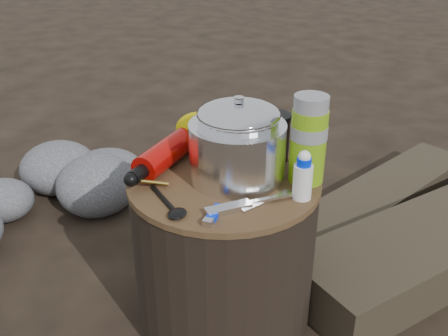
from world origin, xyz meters
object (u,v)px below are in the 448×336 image
(camping_pot, at_px, (238,140))
(stump, at_px, (224,251))
(fuel_bottle, at_px, (167,153))
(travel_mug, at_px, (274,137))
(thermos, at_px, (308,140))

(camping_pot, bearing_deg, stump, -134.02)
(fuel_bottle, distance_m, travel_mug, 0.29)
(camping_pot, bearing_deg, thermos, 12.76)
(fuel_bottle, relative_size, travel_mug, 2.33)
(camping_pot, distance_m, fuel_bottle, 0.21)
(stump, bearing_deg, camping_pot, 45.98)
(camping_pot, relative_size, travel_mug, 1.58)
(stump, xyz_separation_m, thermos, (0.19, 0.07, 0.34))
(stump, distance_m, travel_mug, 0.34)
(stump, height_order, travel_mug, travel_mug)
(fuel_bottle, bearing_deg, thermos, 12.77)
(travel_mug, bearing_deg, thermos, -38.91)
(stump, relative_size, fuel_bottle, 1.65)
(stump, relative_size, thermos, 2.21)
(camping_pot, bearing_deg, travel_mug, 66.20)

